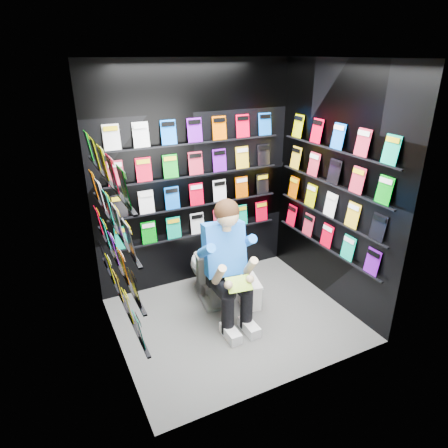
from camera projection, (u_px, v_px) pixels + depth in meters
name	position (u px, v px, depth m)	size (l,w,h in m)	color
floor	(234.00, 319.00, 4.30)	(2.40, 2.40, 0.00)	#565654
ceiling	(238.00, 58.00, 3.27)	(2.40, 2.40, 0.00)	white
wall_back	(195.00, 179.00, 4.60)	(2.40, 0.04, 2.60)	black
wall_front	(299.00, 249.00, 2.96)	(2.40, 0.04, 2.60)	black
wall_left	(107.00, 229.00, 3.29)	(0.04, 2.00, 2.60)	black
wall_right	(335.00, 189.00, 4.27)	(0.04, 2.00, 2.60)	black
comics_back	(196.00, 179.00, 4.58)	(2.10, 0.06, 1.37)	#BC243B
comics_left	(111.00, 228.00, 3.30)	(0.06, 1.70, 1.37)	#BC243B
comics_right	(332.00, 189.00, 4.26)	(0.06, 1.70, 1.37)	#BC243B
toilet	(208.00, 269.00, 4.55)	(0.42, 0.75, 0.73)	white
longbox	(248.00, 293.00, 4.52)	(0.20, 0.36, 0.27)	white
longbox_lid	(249.00, 281.00, 4.46)	(0.22, 0.38, 0.03)	white
reader	(223.00, 249.00, 4.07)	(0.56, 0.81, 1.50)	blue
held_comic	(239.00, 284.00, 3.86)	(0.25, 0.01, 0.17)	#1A9B1E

